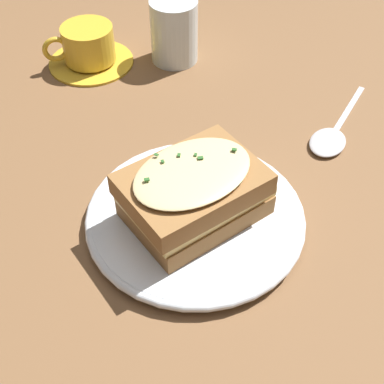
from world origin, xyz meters
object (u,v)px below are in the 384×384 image
Objects in this scene: teacup_with_saucer at (88,48)px; water_glass at (174,31)px; sandwich at (191,191)px; dinner_plate at (192,216)px; spoon at (330,138)px.

water_glass reaches higher than teacup_with_saucer.
sandwich is 0.37m from teacup_with_saucer.
water_glass is at bearing 122.85° from sandwich.
dinner_plate is at bearing 96.22° from teacup_with_saucer.
water_glass reaches higher than dinner_plate.
water_glass is 0.29m from spoon.
sandwich reaches higher than spoon.
sandwich reaches higher than teacup_with_saucer.
teacup_with_saucer is at bearing -145.81° from water_glass.
teacup_with_saucer reaches higher than dinner_plate.
sandwich is 1.37× the size of teacup_with_saucer.
spoon is at bearing 131.68° from teacup_with_saucer.
teacup_with_saucer is (-0.30, 0.22, -0.03)m from sandwich.
spoon is (0.09, 0.21, -0.01)m from dinner_plate.
dinner_plate is 1.37× the size of sandwich.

